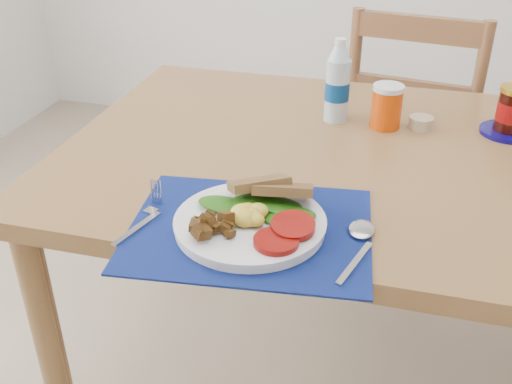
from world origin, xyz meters
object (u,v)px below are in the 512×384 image
breakfast_plate (247,220)px  juice_glass (386,108)px  water_bottle (337,85)px  chair_far (413,119)px  jam_on_saucer (512,113)px

breakfast_plate → juice_glass: bearing=45.5°
breakfast_plate → water_bottle: 0.54m
juice_glass → chair_far: bearing=82.0°
chair_far → breakfast_plate: (-0.27, -1.02, 0.20)m
breakfast_plate → water_bottle: water_bottle is taller
water_bottle → jam_on_saucer: bearing=3.2°
breakfast_plate → jam_on_saucer: size_ratio=2.07×
water_bottle → jam_on_saucer: size_ratio=1.60×
juice_glass → jam_on_saucer: jam_on_saucer is taller
jam_on_saucer → breakfast_plate: bearing=-130.9°
water_bottle → chair_far: bearing=68.8°
breakfast_plate → water_bottle: (0.08, 0.53, 0.07)m
breakfast_plate → juice_glass: juice_glass is taller
chair_far → water_bottle: size_ratio=5.60×
chair_far → water_bottle: (-0.19, -0.49, 0.27)m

